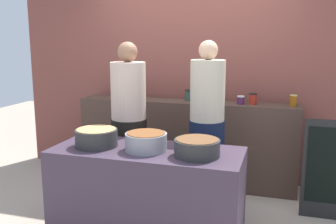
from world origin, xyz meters
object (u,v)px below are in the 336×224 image
Objects in this scene: cooking_pot_right at (197,148)px; cook_with_tongs at (129,134)px; preserve_jar_3 at (188,95)px; preserve_jar_4 at (197,97)px; preserve_jar_2 at (137,95)px; preserve_jar_7 at (253,99)px; preserve_jar_0 at (121,92)px; cook_in_cap at (207,137)px; cooking_pot_center at (146,142)px; preserve_jar_1 at (130,93)px; preserve_jar_8 at (293,101)px; cooking_pot_left at (96,138)px; preserve_jar_6 at (241,100)px; chalkboard_sign at (329,170)px; preserve_jar_5 at (204,98)px.

cooking_pot_right is 0.22× the size of cook_with_tongs.
preserve_jar_3 is 0.11m from preserve_jar_4.
preserve_jar_2 is 0.96× the size of preserve_jar_7.
cook_in_cap is at bearing -31.23° from preserve_jar_0.
preserve_jar_2 is at bearing -170.94° from preserve_jar_4.
cooking_pot_center is at bearing -90.55° from preserve_jar_3.
preserve_jar_2 is 0.07× the size of cook_with_tongs.
cook_in_cap is at bearing -33.25° from preserve_jar_1.
preserve_jar_0 is 1.67m from preserve_jar_7.
preserve_jar_4 is at bearing 177.13° from preserve_jar_8.
preserve_jar_0 reaches higher than preserve_jar_7.
preserve_jar_2 is 0.34× the size of cooking_pot_center.
cooking_pot_left is 0.63m from cook_with_tongs.
preserve_jar_2 is 1.28× the size of preserve_jar_6.
preserve_jar_1 is 1.34× the size of preserve_jar_6.
preserve_jar_1 is at bearing 111.29° from cook_with_tongs.
preserve_jar_0 is 0.36× the size of cooking_pot_left.
cook_with_tongs is at bearing -153.63° from preserve_jar_8.
preserve_jar_0 is 1.00m from preserve_jar_4.
preserve_jar_0 reaches higher than preserve_jar_4.
preserve_jar_6 is 0.58m from preserve_jar_8.
preserve_jar_3 reaches higher than preserve_jar_1.
preserve_jar_3 is at bearing 0.59° from preserve_jar_0.
preserve_jar_6 is 0.10× the size of chalkboard_sign.
cooking_pot_left is (-0.49, -1.48, -0.20)m from preserve_jar_3.
preserve_jar_4 is at bearing 6.49° from preserve_jar_3.
preserve_jar_2 is 0.84m from preserve_jar_5.
preserve_jar_8 reaches higher than cooking_pot_left.
cooking_pot_right is at bearing -52.33° from preserve_jar_2.
cook_in_cap is (-0.84, -0.74, -0.30)m from preserve_jar_8.
preserve_jar_6 is at bearing -1.40° from preserve_jar_5.
preserve_jar_0 is at bearing 105.30° from cooking_pot_left.
preserve_jar_0 is at bearing 179.07° from preserve_jar_8.
preserve_jar_2 is at bearing 114.27° from cooking_pot_center.
cooking_pot_center is (-0.12, -1.48, -0.18)m from preserve_jar_4.
cooking_pot_right is at bearing -141.16° from chalkboard_sign.
preserve_jar_5 is 0.06× the size of cook_in_cap.
preserve_jar_4 reaches higher than cooking_pot_right.
preserve_jar_0 is 0.37× the size of cooking_pot_center.
preserve_jar_7 is at bearing 48.53° from cooking_pot_left.
preserve_jar_7 is 0.45m from preserve_jar_8.
preserve_jar_1 is at bearing -176.56° from preserve_jar_4.
cooking_pot_right is (0.46, -0.03, -0.01)m from cooking_pot_center.
preserve_jar_2 is at bearing 104.75° from cook_with_tongs.
preserve_jar_1 is 0.94m from cook_with_tongs.
cook_with_tongs reaches higher than preserve_jar_7.
preserve_jar_6 is at bearing -8.24° from preserve_jar_4.
cooking_pot_center is (0.74, -1.43, -0.20)m from preserve_jar_1.
cooking_pot_right is at bearing -80.46° from preserve_jar_5.
cooking_pot_right is 0.72m from cook_in_cap.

